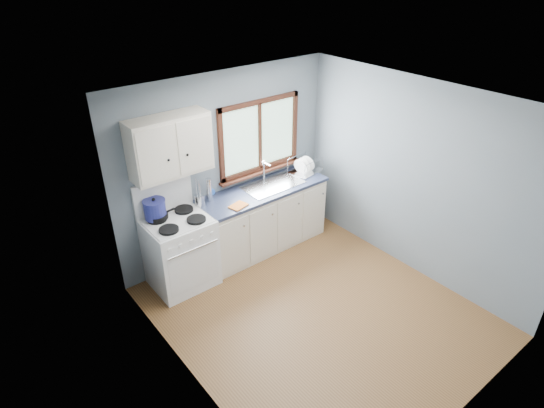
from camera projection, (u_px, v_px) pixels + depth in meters
floor at (316, 312)px, 5.38m from camera, size 3.20×3.60×0.02m
ceiling at (329, 104)px, 4.15m from camera, size 3.20×3.60×0.02m
wall_back at (226, 166)px, 5.99m from camera, size 3.20×0.02×2.50m
wall_front at (484, 317)px, 3.53m from camera, size 3.20×0.02×2.50m
wall_left at (186, 283)px, 3.89m from camera, size 0.02×3.60×2.50m
wall_right at (415, 179)px, 5.64m from camera, size 0.02×3.60×2.50m
gas_range at (180, 250)px, 5.62m from camera, size 0.76×0.69×1.36m
base_cabinets at (263, 221)px, 6.38m from camera, size 1.85×0.60×0.88m
countertop at (262, 190)px, 6.14m from camera, size 1.89×0.64×0.04m
sink at (273, 189)px, 6.26m from camera, size 0.84×0.46×0.44m
window at (260, 141)px, 6.15m from camera, size 1.36×0.10×1.03m
upper_cabinets at (170, 146)px, 5.14m from camera, size 0.95×0.35×0.70m
skillet at (158, 216)px, 5.38m from camera, size 0.39×0.29×0.05m
stockpot at (155, 209)px, 5.34m from camera, size 0.32×0.32×0.26m
utensil_crock at (200, 200)px, 5.69m from camera, size 0.16×0.16×0.39m
thermos at (209, 190)px, 5.76m from camera, size 0.08×0.08×0.31m
soap_bottle at (213, 188)px, 5.90m from camera, size 0.10×0.10×0.24m
dish_towel at (238, 206)px, 5.71m from camera, size 0.26×0.21×0.02m
dish_rack at (305, 168)px, 6.56m from camera, size 0.50×0.41×0.23m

